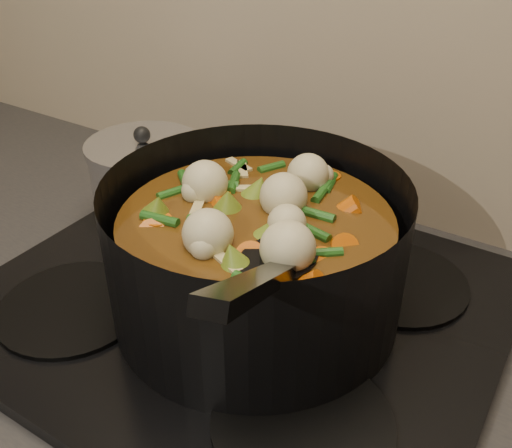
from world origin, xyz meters
The scene contains 3 objects.
stovetop centered at (0.00, 1.93, 0.92)m, with size 0.62×0.54×0.03m.
stockpot centered at (0.03, 1.92, 1.01)m, with size 0.37×0.45×0.25m.
saucepan centered at (-0.24, 2.03, 0.99)m, with size 0.17×0.17×0.14m.
Camera 1 is at (0.32, 1.47, 1.39)m, focal length 40.00 mm.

